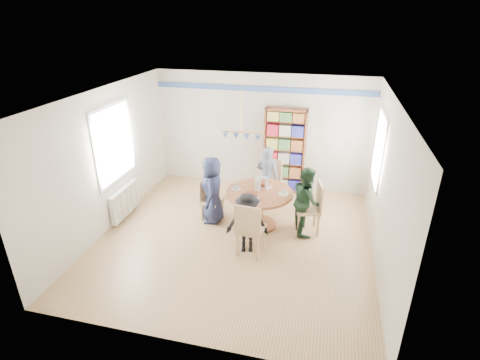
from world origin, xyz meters
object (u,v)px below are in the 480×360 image
(radiator, at_px, (125,201))
(chair_left, at_px, (209,198))
(dining_table, at_px, (259,201))
(chair_far, at_px, (270,180))
(person_left, at_px, (212,190))
(person_far, at_px, (267,177))
(chair_near, at_px, (250,227))
(bookshelf, at_px, (284,152))
(person_right, at_px, (306,201))
(person_near, at_px, (247,223))
(chair_right, at_px, (313,206))

(radiator, relative_size, chair_left, 1.16)
(dining_table, xyz_separation_m, chair_far, (0.04, 1.00, 0.00))
(radiator, distance_m, person_left, 1.86)
(dining_table, height_order, person_far, person_far)
(chair_near, height_order, person_left, person_left)
(dining_table, height_order, bookshelf, bookshelf)
(chair_left, relative_size, person_far, 0.63)
(radiator, bearing_deg, person_left, 8.50)
(chair_near, xyz_separation_m, person_right, (0.88, 1.02, 0.10))
(radiator, distance_m, person_near, 2.79)
(dining_table, bearing_deg, chair_left, 177.79)
(chair_far, bearing_deg, chair_right, -44.72)
(chair_near, height_order, bookshelf, bookshelf)
(bookshelf, bearing_deg, person_far, -105.54)
(chair_near, bearing_deg, person_right, 49.23)
(person_near, bearing_deg, radiator, 157.34)
(chair_left, relative_size, chair_far, 0.85)
(radiator, xyz_separation_m, bookshelf, (3.00, 2.04, 0.62))
(person_left, bearing_deg, dining_table, 80.83)
(person_near, bearing_deg, bookshelf, 73.54)
(dining_table, height_order, person_near, person_near)
(person_right, bearing_deg, person_near, 118.76)
(dining_table, xyz_separation_m, person_right, (0.91, -0.00, 0.11))
(chair_left, bearing_deg, dining_table, -2.21)
(bookshelf, bearing_deg, chair_far, -105.96)
(chair_right, relative_size, bookshelf, 0.52)
(chair_left, xyz_separation_m, person_far, (1.05, 0.82, 0.21))
(person_right, bearing_deg, chair_left, 74.14)
(chair_near, xyz_separation_m, person_left, (-0.97, 0.99, 0.13))
(chair_far, xyz_separation_m, person_near, (-0.07, -1.90, 0.01))
(person_left, height_order, person_far, person_left)
(chair_right, bearing_deg, dining_table, -178.65)
(radiator, bearing_deg, chair_left, 11.30)
(chair_near, relative_size, person_far, 0.75)
(dining_table, relative_size, chair_right, 1.27)
(chair_far, xyz_separation_m, person_left, (-0.98, -1.03, 0.13))
(person_right, xyz_separation_m, bookshelf, (-0.66, 1.74, 0.30))
(chair_left, bearing_deg, bookshelf, 52.69)
(person_right, relative_size, person_near, 1.18)
(radiator, bearing_deg, chair_near, -14.51)
(dining_table, xyz_separation_m, chair_right, (1.03, 0.02, 0.01))
(bookshelf, bearing_deg, chair_right, -65.55)
(dining_table, height_order, chair_far, chair_far)
(person_left, height_order, person_right, person_left)
(chair_right, height_order, chair_near, same)
(person_left, distance_m, person_right, 1.85)
(chair_far, relative_size, chair_near, 0.99)
(chair_left, distance_m, person_left, 0.25)
(person_left, xyz_separation_m, person_right, (1.85, 0.03, -0.02))
(dining_table, height_order, chair_left, chair_left)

